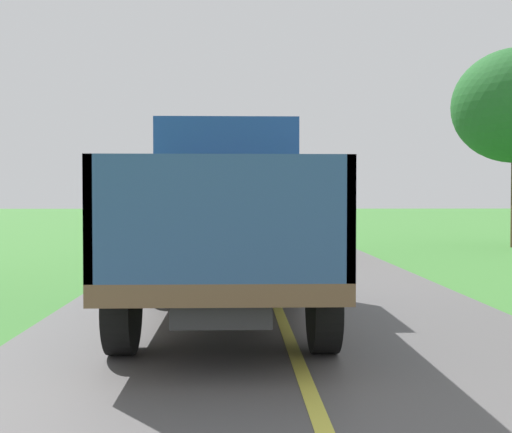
% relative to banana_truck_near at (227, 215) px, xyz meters
% --- Properties ---
extents(banana_truck_near, '(2.38, 5.82, 2.80)m').
position_rel_banana_truck_near_xyz_m(banana_truck_near, '(0.00, 0.00, 0.00)').
color(banana_truck_near, '#2D2D30').
rests_on(banana_truck_near, road_surface).
extents(banana_truck_far, '(2.38, 5.81, 2.80)m').
position_rel_banana_truck_near_xyz_m(banana_truck_far, '(0.39, 9.69, 0.02)').
color(banana_truck_far, '#2D2D30').
rests_on(banana_truck_far, road_surface).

